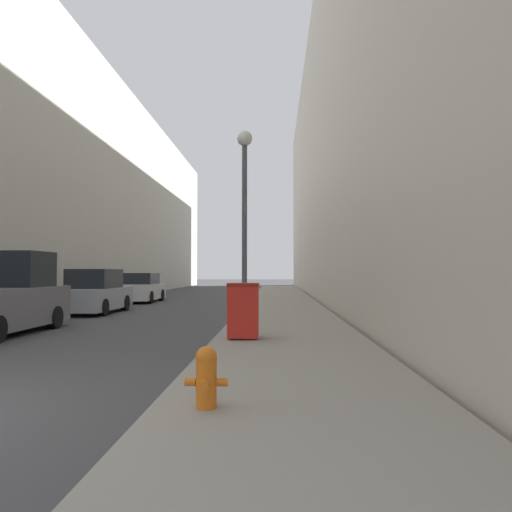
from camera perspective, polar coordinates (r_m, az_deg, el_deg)
The scene contains 8 objects.
sidewalk_right at distance 22.99m, azimuth 3.10°, elevation -5.69°, with size 3.46×60.00×0.14m.
building_left_glass at distance 35.07m, azimuth -24.50°, elevation 6.95°, with size 12.00×60.00×13.74m.
building_right_stone at distance 32.75m, azimuth 16.94°, elevation 10.66°, with size 12.00×60.00×17.31m.
fire_hydrant at distance 5.66m, azimuth -5.71°, elevation -13.44°, with size 0.47×0.36×0.67m.
trash_bin at distance 11.23m, azimuth -1.47°, elevation -6.19°, with size 0.69×0.66×1.24m.
lamppost at distance 14.73m, azimuth -1.32°, elevation 6.06°, with size 0.45×0.45×5.65m.
parked_sedan_near at distance 20.71m, azimuth -17.95°, elevation -4.06°, with size 1.85×4.40×1.73m.
parked_sedan_far at distance 27.46m, azimuth -13.01°, elevation -3.65°, with size 1.85×4.16×1.56m.
Camera 1 is at (5.00, -4.93, 1.63)m, focal length 35.00 mm.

